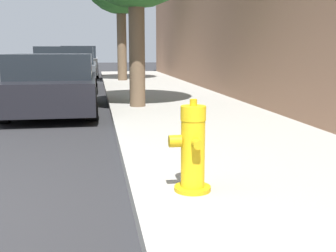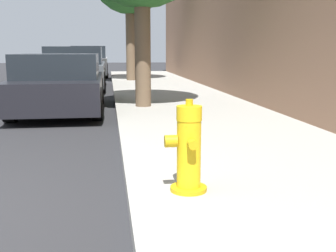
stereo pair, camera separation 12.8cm
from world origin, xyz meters
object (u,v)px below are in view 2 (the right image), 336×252
object	(u,v)px
parked_car_near	(60,84)
parked_car_mid	(76,69)
parked_car_far	(90,62)
fire_hydrant	(188,150)

from	to	relation	value
parked_car_near	parked_car_mid	distance (m)	5.26
parked_car_near	parked_car_far	xyz separation A→B (m)	(0.11, 11.99, 0.11)
fire_hydrant	parked_car_near	xyz separation A→B (m)	(-1.63, 5.64, 0.11)
fire_hydrant	parked_car_near	distance (m)	5.87
fire_hydrant	parked_car_far	distance (m)	17.70
parked_car_near	parked_car_mid	bearing A→B (deg)	90.69
parked_car_far	fire_hydrant	bearing A→B (deg)	-85.08
parked_car_mid	parked_car_far	distance (m)	6.74
parked_car_mid	parked_car_near	bearing A→B (deg)	-89.31
parked_car_mid	parked_car_far	world-z (taller)	parked_car_far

